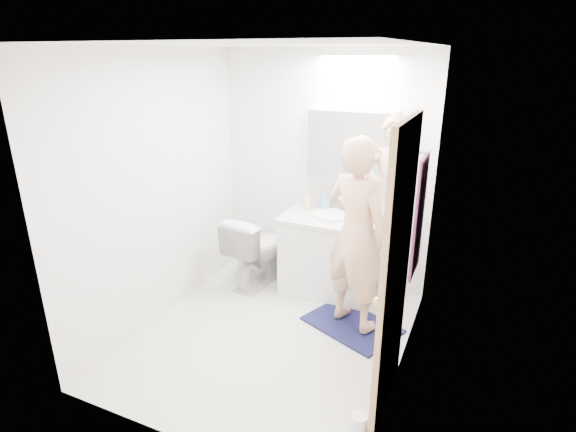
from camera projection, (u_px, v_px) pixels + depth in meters
The scene contains 23 objects.
floor at pixel (271, 336), 3.99m from camera, with size 2.50×2.50×0.00m, color silver.
ceiling at pixel (267, 44), 3.17m from camera, with size 2.50×2.50×0.00m, color white.
wall_back at pixel (324, 171), 4.65m from camera, with size 2.50×2.50×0.00m, color white.
wall_front at pixel (168, 273), 2.51m from camera, with size 2.50×2.50×0.00m, color white.
wall_left at pixel (158, 191), 4.00m from camera, with size 2.50×2.50×0.00m, color white.
wall_right at pixel (411, 228), 3.15m from camera, with size 2.50×2.50×0.00m, color white.
vanity_cabinet at pixel (329, 257), 4.61m from camera, with size 0.90×0.55×0.78m, color silver.
countertop at pixel (330, 219), 4.47m from camera, with size 0.95×0.58×0.04m, color silver.
sink_basin at pixel (331, 215), 4.48m from camera, with size 0.36×0.36×0.03m, color white.
faucet at pixel (337, 203), 4.63m from camera, with size 0.02×0.02×0.16m, color silver.
medicine_cabinet at pixel (351, 146), 4.37m from camera, with size 0.88×0.14×0.70m, color white.
mirror_panel at pixel (349, 147), 4.30m from camera, with size 0.84×0.01×0.66m, color silver.
toilet at pixel (258, 249), 4.80m from camera, with size 0.43×0.76×0.77m, color white.
bath_rug at pixel (352, 325), 4.14m from camera, with size 0.80×0.55×0.02m, color #14193F.
person at pixel (357, 235), 3.84m from camera, with size 0.62×0.41×1.70m, color tan.
door at pixel (395, 274), 2.93m from camera, with size 0.04×0.80×2.00m, color tan.
door_knob at pixel (378, 302), 2.70m from camera, with size 0.06×0.06×0.06m, color gold.
towel at pixel (419, 216), 3.67m from camera, with size 0.02×0.42×1.00m, color #131E3C.
towel_hook at pixel (424, 153), 3.50m from camera, with size 0.02×0.02×0.07m, color silver.
soap_bottle_a at pixel (308, 199), 4.67m from camera, with size 0.08×0.08×0.20m, color beige.
soap_bottle_b at pixel (324, 202), 4.64m from camera, with size 0.08×0.09×0.19m, color #63AAD4.
toothbrush_cup at pixel (356, 211), 4.50m from camera, with size 0.09×0.09×0.08m, color #4346CB.
toilet_paper_roll at pixel (359, 422), 3.00m from camera, with size 0.11×0.11×0.10m, color white.
Camera 1 is at (1.53, -3.03, 2.35)m, focal length 28.36 mm.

